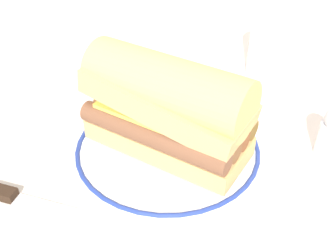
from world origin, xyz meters
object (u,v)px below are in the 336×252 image
object	(u,v)px
salt_shaker	(333,133)
butter_knife	(18,198)
plate	(168,149)
drinking_glass	(271,48)
sausage_sandwich	(168,105)

from	to	relation	value
salt_shaker	butter_knife	size ratio (longest dim) A/B	0.50
salt_shaker	butter_knife	distance (m)	0.38
plate	salt_shaker	xyz separation A→B (m)	(0.16, 0.13, 0.03)
plate	drinking_glass	world-z (taller)	drinking_glass
plate	sausage_sandwich	distance (m)	0.07
sausage_sandwich	salt_shaker	world-z (taller)	sausage_sandwich
sausage_sandwich	butter_knife	xyz separation A→B (m)	(-0.08, -0.17, -0.07)
salt_shaker	drinking_glass	bearing A→B (deg)	139.22
plate	butter_knife	world-z (taller)	plate
plate	butter_knife	bearing A→B (deg)	-115.89
sausage_sandwich	drinking_glass	bearing A→B (deg)	82.70
sausage_sandwich	butter_knife	bearing A→B (deg)	-122.46
sausage_sandwich	drinking_glass	size ratio (longest dim) A/B	1.88
butter_knife	salt_shaker	bearing A→B (deg)	50.59
drinking_glass	sausage_sandwich	bearing A→B (deg)	-90.73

